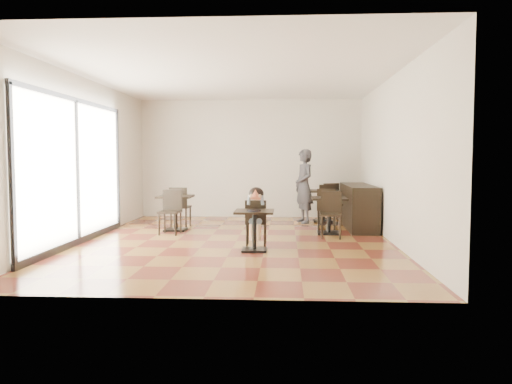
# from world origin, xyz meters

# --- Properties ---
(floor) EXTENTS (6.00, 8.00, 0.01)m
(floor) POSITION_xyz_m (0.00, 0.00, 0.00)
(floor) COLOR brown
(floor) RESTS_ON ground
(ceiling) EXTENTS (6.00, 8.00, 0.01)m
(ceiling) POSITION_xyz_m (0.00, 0.00, 3.20)
(ceiling) COLOR white
(ceiling) RESTS_ON floor
(wall_back) EXTENTS (6.00, 0.01, 3.20)m
(wall_back) POSITION_xyz_m (0.00, 4.00, 1.60)
(wall_back) COLOR beige
(wall_back) RESTS_ON floor
(wall_front) EXTENTS (6.00, 0.01, 3.20)m
(wall_front) POSITION_xyz_m (0.00, -4.00, 1.60)
(wall_front) COLOR beige
(wall_front) RESTS_ON floor
(wall_left) EXTENTS (0.01, 8.00, 3.20)m
(wall_left) POSITION_xyz_m (-3.00, 0.00, 1.60)
(wall_left) COLOR beige
(wall_left) RESTS_ON floor
(wall_right) EXTENTS (0.01, 8.00, 3.20)m
(wall_right) POSITION_xyz_m (3.00, 0.00, 1.60)
(wall_right) COLOR beige
(wall_right) RESTS_ON floor
(storefront_window) EXTENTS (0.04, 4.50, 2.60)m
(storefront_window) POSITION_xyz_m (-2.97, -0.50, 1.40)
(storefront_window) COLOR white
(storefront_window) RESTS_ON floor
(child_table) EXTENTS (0.67, 0.67, 0.71)m
(child_table) POSITION_xyz_m (0.41, -1.00, 0.36)
(child_table) COLOR black
(child_table) RESTS_ON floor
(child_chair) EXTENTS (0.38, 0.38, 0.86)m
(child_chair) POSITION_xyz_m (0.41, -0.45, 0.43)
(child_chair) COLOR black
(child_chair) RESTS_ON floor
(child) EXTENTS (0.38, 0.54, 1.08)m
(child) POSITION_xyz_m (0.41, -0.45, 0.54)
(child) COLOR gray
(child) RESTS_ON child_chair
(plate) EXTENTS (0.24, 0.24, 0.01)m
(plate) POSITION_xyz_m (0.41, -1.10, 0.72)
(plate) COLOR black
(plate) RESTS_ON child_table
(pizza_slice) EXTENTS (0.25, 0.19, 0.06)m
(pizza_slice) POSITION_xyz_m (0.41, -0.64, 0.93)
(pizza_slice) COLOR tan
(pizza_slice) RESTS_ON child
(adult_patron) EXTENTS (0.66, 0.79, 1.84)m
(adult_patron) POSITION_xyz_m (1.42, 2.81, 0.92)
(adult_patron) COLOR #3C3C42
(adult_patron) RESTS_ON floor
(cafe_table_mid) EXTENTS (0.81, 0.81, 0.78)m
(cafe_table_mid) POSITION_xyz_m (1.89, 1.04, 0.39)
(cafe_table_mid) COLOR black
(cafe_table_mid) RESTS_ON floor
(cafe_table_left) EXTENTS (0.80, 0.80, 0.78)m
(cafe_table_left) POSITION_xyz_m (-1.49, 1.34, 0.39)
(cafe_table_left) COLOR black
(cafe_table_left) RESTS_ON floor
(cafe_table_back) EXTENTS (0.99, 0.99, 0.80)m
(cafe_table_back) POSITION_xyz_m (1.92, 3.11, 0.40)
(cafe_table_back) COLOR black
(cafe_table_back) RESTS_ON floor
(chair_mid_a) EXTENTS (0.46, 0.46, 0.94)m
(chair_mid_a) POSITION_xyz_m (1.89, 1.59, 0.47)
(chair_mid_a) COLOR black
(chair_mid_a) RESTS_ON floor
(chair_mid_b) EXTENTS (0.46, 0.46, 0.94)m
(chair_mid_b) POSITION_xyz_m (1.89, 0.49, 0.47)
(chair_mid_b) COLOR black
(chair_mid_b) RESTS_ON floor
(chair_left_a) EXTENTS (0.46, 0.46, 0.94)m
(chair_left_a) POSITION_xyz_m (-1.49, 1.89, 0.47)
(chair_left_a) COLOR black
(chair_left_a) RESTS_ON floor
(chair_left_b) EXTENTS (0.46, 0.46, 0.94)m
(chair_left_b) POSITION_xyz_m (-1.49, 0.79, 0.47)
(chair_left_b) COLOR black
(chair_left_b) RESTS_ON floor
(chair_back_a) EXTENTS (0.57, 0.57, 0.97)m
(chair_back_a) POSITION_xyz_m (2.07, 3.50, 0.48)
(chair_back_a) COLOR black
(chair_back_a) RESTS_ON floor
(chair_back_b) EXTENTS (0.57, 0.57, 0.97)m
(chair_back_b) POSITION_xyz_m (2.07, 2.56, 0.48)
(chair_back_b) COLOR black
(chair_back_b) RESTS_ON floor
(service_counter) EXTENTS (0.60, 2.40, 1.00)m
(service_counter) POSITION_xyz_m (2.65, 2.00, 0.50)
(service_counter) COLOR black
(service_counter) RESTS_ON floor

